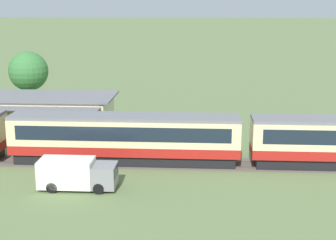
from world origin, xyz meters
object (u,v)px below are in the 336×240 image
at_px(station_building, 45,113).
at_px(passenger_train, 128,136).
at_px(delivery_truck_grey, 76,173).
at_px(yard_tree_0, 28,71).

bearing_deg(station_building, passenger_train, -44.32).
relative_size(delivery_truck_grey, yard_tree_0, 0.77).
distance_m(station_building, yard_tree_0, 10.70).
relative_size(passenger_train, delivery_truck_grey, 10.60).
xyz_separation_m(passenger_train, station_building, (-10.18, 9.95, -0.37)).
bearing_deg(passenger_train, delivery_truck_grey, -115.07).
height_order(station_building, yard_tree_0, yard_tree_0).
distance_m(station_building, delivery_truck_grey, 17.81).
height_order(passenger_train, yard_tree_0, yard_tree_0).
height_order(delivery_truck_grey, yard_tree_0, yard_tree_0).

